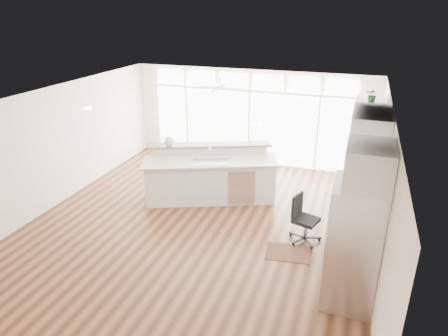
% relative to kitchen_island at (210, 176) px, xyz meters
% --- Properties ---
extents(floor, '(7.00, 8.00, 0.02)m').
position_rel_kitchen_island_xyz_m(floor, '(0.17, -1.21, -0.63)').
color(floor, '#462615').
rests_on(floor, ground).
extents(ceiling, '(7.00, 8.00, 0.02)m').
position_rel_kitchen_island_xyz_m(ceiling, '(0.17, -1.21, 2.08)').
color(ceiling, white).
rests_on(ceiling, wall_back).
extents(wall_back, '(7.00, 0.04, 2.70)m').
position_rel_kitchen_island_xyz_m(wall_back, '(0.17, 2.79, 0.73)').
color(wall_back, white).
rests_on(wall_back, floor).
extents(wall_front, '(7.00, 0.04, 2.70)m').
position_rel_kitchen_island_xyz_m(wall_front, '(0.17, -5.21, 0.73)').
color(wall_front, white).
rests_on(wall_front, floor).
extents(wall_left, '(0.04, 8.00, 2.70)m').
position_rel_kitchen_island_xyz_m(wall_left, '(-3.33, -1.21, 0.73)').
color(wall_left, white).
rests_on(wall_left, floor).
extents(wall_right, '(0.04, 8.00, 2.70)m').
position_rel_kitchen_island_xyz_m(wall_right, '(3.67, -1.21, 0.73)').
color(wall_right, white).
rests_on(wall_right, floor).
extents(glass_wall, '(5.80, 0.06, 2.08)m').
position_rel_kitchen_island_xyz_m(glass_wall, '(0.17, 2.73, 0.43)').
color(glass_wall, white).
rests_on(glass_wall, wall_back).
extents(transom_row, '(5.90, 0.06, 0.40)m').
position_rel_kitchen_island_xyz_m(transom_row, '(0.17, 2.73, 1.76)').
color(transom_row, white).
rests_on(transom_row, wall_back).
extents(desk_window, '(0.04, 0.85, 0.85)m').
position_rel_kitchen_island_xyz_m(desk_window, '(3.63, -0.91, 0.93)').
color(desk_window, white).
rests_on(desk_window, wall_right).
extents(ceiling_fan, '(1.16, 1.16, 0.32)m').
position_rel_kitchen_island_xyz_m(ceiling_fan, '(-0.33, 1.59, 1.86)').
color(ceiling_fan, white).
rests_on(ceiling_fan, ceiling).
extents(recessed_lights, '(3.40, 3.00, 0.02)m').
position_rel_kitchen_island_xyz_m(recessed_lights, '(0.17, -1.01, 2.06)').
color(recessed_lights, white).
rests_on(recessed_lights, ceiling).
extents(oven_cabinet, '(0.64, 1.20, 2.50)m').
position_rel_kitchen_island_xyz_m(oven_cabinet, '(3.34, 0.59, 0.63)').
color(oven_cabinet, white).
rests_on(oven_cabinet, floor).
extents(desk_nook, '(0.72, 1.30, 0.76)m').
position_rel_kitchen_island_xyz_m(desk_nook, '(3.30, -0.91, -0.24)').
color(desk_nook, white).
rests_on(desk_nook, floor).
extents(upper_cabinets, '(0.64, 1.30, 0.64)m').
position_rel_kitchen_island_xyz_m(upper_cabinets, '(3.34, -0.91, 1.73)').
color(upper_cabinets, white).
rests_on(upper_cabinets, wall_right).
extents(refrigerator, '(0.76, 0.90, 2.00)m').
position_rel_kitchen_island_xyz_m(refrigerator, '(3.28, -2.56, 0.38)').
color(refrigerator, silver).
rests_on(refrigerator, floor).
extents(fridge_cabinet, '(0.64, 0.90, 0.60)m').
position_rel_kitchen_island_xyz_m(fridge_cabinet, '(3.34, -2.56, 1.68)').
color(fridge_cabinet, white).
rests_on(fridge_cabinet, wall_right).
extents(framed_photos, '(0.06, 0.22, 0.80)m').
position_rel_kitchen_island_xyz_m(framed_photos, '(3.63, -0.29, 0.78)').
color(framed_photos, black).
rests_on(framed_photos, wall_right).
extents(kitchen_island, '(3.33, 2.28, 1.24)m').
position_rel_kitchen_island_xyz_m(kitchen_island, '(0.00, 0.00, 0.00)').
color(kitchen_island, white).
rests_on(kitchen_island, floor).
extents(rug, '(0.89, 0.70, 0.01)m').
position_rel_kitchen_island_xyz_m(rug, '(2.18, -1.63, -0.61)').
color(rug, '#361C11').
rests_on(rug, floor).
extents(office_chair, '(0.61, 0.59, 0.96)m').
position_rel_kitchen_island_xyz_m(office_chair, '(2.41, -1.10, -0.14)').
color(office_chair, black).
rests_on(office_chair, floor).
extents(fishbowl, '(0.31, 0.31, 0.24)m').
position_rel_kitchen_island_xyz_m(fishbowl, '(-1.03, 0.00, 0.74)').
color(fishbowl, silver).
rests_on(fishbowl, kitchen_island).
extents(monitor, '(0.15, 0.45, 0.37)m').
position_rel_kitchen_island_xyz_m(monitor, '(3.22, -0.91, 0.33)').
color(monitor, black).
rests_on(monitor, desk_nook).
extents(keyboard, '(0.14, 0.34, 0.02)m').
position_rel_kitchen_island_xyz_m(keyboard, '(3.05, -0.91, 0.15)').
color(keyboard, white).
rests_on(keyboard, desk_nook).
extents(potted_plant, '(0.31, 0.33, 0.23)m').
position_rel_kitchen_island_xyz_m(potted_plant, '(3.34, 0.59, 2.00)').
color(potted_plant, '#2B5B27').
rests_on(potted_plant, oven_cabinet).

